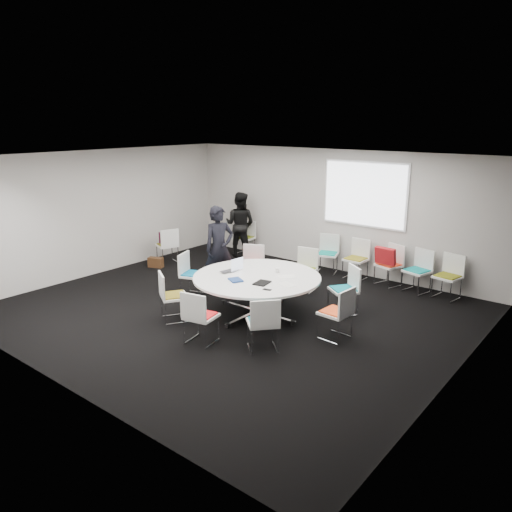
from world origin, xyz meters
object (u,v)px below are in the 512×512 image
Objects in this scene: conference_table at (257,286)px; chair_back_e at (447,285)px; chair_back_c at (389,273)px; chair_back_d at (417,279)px; brown_bag at (156,262)px; chair_ring_g at (201,326)px; chair_ring_a at (336,323)px; chair_ring_d at (252,274)px; chair_spare_left at (168,252)px; maroon_bag at (167,238)px; person_back at (240,224)px; cup at (277,270)px; chair_ring_b at (344,299)px; chair_person_back at (244,244)px; chair_back_a at (327,261)px; chair_ring_h at (263,333)px; chair_back_b at (356,267)px; chair_ring_c at (304,278)px; chair_ring_e at (193,283)px; chair_ring_f at (174,305)px; person_main at (219,248)px; laptop at (231,272)px.

chair_back_e is (2.42, 3.01, -0.27)m from conference_table.
chair_back_c is 0.63m from chair_back_d.
chair_ring_g is at bearing -31.19° from brown_bag.
chair_ring_a reaches higher than brown_bag.
chair_ring_d is 2.78m from chair_spare_left.
chair_back_d reaches higher than maroon_bag.
cup is (3.01, -2.48, -0.06)m from person_back.
chair_ring_b is 1.00× the size of chair_ring_g.
chair_back_e and chair_person_back have the same top height.
chair_back_a is 2.20× the size of maroon_bag.
chair_back_e is 1.00× the size of chair_person_back.
chair_ring_g is 1.00× the size of chair_spare_left.
maroon_bag is (-5.49, 1.29, 0.34)m from chair_ring_a.
chair_ring_h is at bearing 106.27° from chair_ring_d.
chair_ring_g is 1.00× the size of chair_back_b.
chair_ring_c is 2.20× the size of maroon_bag.
conference_table is 3.28m from chair_back_c.
chair_ring_b is 3.01m from chair_ring_e.
chair_ring_h is 1.77m from cup.
chair_ring_f is at bearing -39.91° from maroon_bag.
chair_spare_left is (-4.81, 2.34, 0.00)m from chair_ring_h.
person_main reaches higher than maroon_bag.
chair_ring_c is at bearing 82.99° from chair_back_a.
chair_back_e is at bearing 176.39° from chair_person_back.
chair_ring_f is at bearing 132.83° from chair_ring_h.
person_main is 2.65m from person_back.
maroon_bag is (-2.79, 0.12, 0.34)m from chair_ring_d.
chair_ring_b is 2.13m from chair_ring_h.
chair_back_b reaches higher than cup.
chair_person_back is at bearing 9.46° from chair_ring_b.
chair_ring_a is 2.21m from laptop.
chair_back_a is at bearing 137.57° from chair_ring_e.
chair_ring_a is 3.26m from chair_ring_e.
chair_spare_left is at bearing 96.08° from person_main.
chair_ring_h is 1.00× the size of chair_back_a.
chair_ring_f is at bearing 98.64° from person_back.
chair_ring_a is at bearing 142.52° from chair_person_back.
chair_ring_a is 1.00× the size of chair_back_e.
chair_back_b is 3.12m from person_main.
chair_back_c is at bearing -165.55° from chair_ring_d.
chair_back_a reaches higher than maroon_bag.
chair_ring_b is 3.08m from chair_ring_f.
chair_back_b and chair_back_d have the same top height.
chair_ring_f and chair_spare_left have the same top height.
chair_ring_a is at bearing 130.71° from person_back.
chair_back_b is at bearing 49.38° from chair_ring_h.
person_back is 3.91m from cup.
chair_back_d is at bearing 29.96° from chair_ring_h.
chair_back_e is (0.77, 3.03, 0.00)m from chair_ring_a.
chair_back_c is 2.88m from cup.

